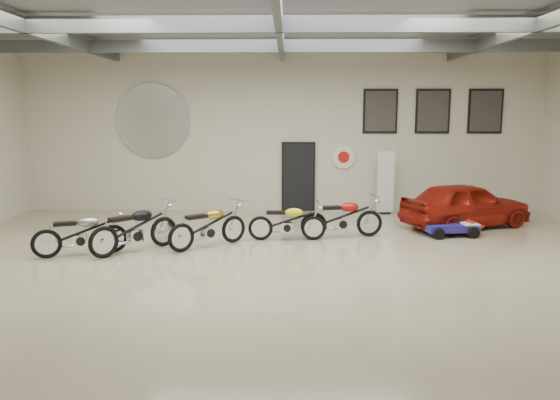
{
  "coord_description": "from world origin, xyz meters",
  "views": [
    {
      "loc": [
        0.19,
        -10.99,
        3.05
      ],
      "look_at": [
        0.0,
        1.2,
        1.1
      ],
      "focal_mm": 35.0,
      "sensor_mm": 36.0,
      "label": 1
    }
  ],
  "objects_px": {
    "motorcycle_red": "(342,217)",
    "go_kart": "(456,225)",
    "banner_stand": "(386,183)",
    "motorcycle_silver": "(80,233)",
    "motorcycle_yellow": "(287,221)",
    "motorcycle_black": "(135,227)",
    "motorcycle_gold": "(208,225)",
    "vintage_car": "(466,205)"
  },
  "relations": [
    {
      "from": "motorcycle_red",
      "to": "go_kart",
      "type": "xyz_separation_m",
      "value": [
        2.88,
        0.21,
        -0.24
      ]
    },
    {
      "from": "banner_stand",
      "to": "motorcycle_red",
      "type": "height_order",
      "value": "banner_stand"
    },
    {
      "from": "motorcycle_silver",
      "to": "motorcycle_yellow",
      "type": "xyz_separation_m",
      "value": [
        4.46,
        1.5,
        -0.03
      ]
    },
    {
      "from": "motorcycle_yellow",
      "to": "motorcycle_black",
      "type": "bearing_deg",
      "value": -162.59
    },
    {
      "from": "motorcycle_red",
      "to": "go_kart",
      "type": "distance_m",
      "value": 2.9
    },
    {
      "from": "motorcycle_gold",
      "to": "vintage_car",
      "type": "height_order",
      "value": "vintage_car"
    },
    {
      "from": "motorcycle_silver",
      "to": "go_kart",
      "type": "distance_m",
      "value": 8.92
    },
    {
      "from": "motorcycle_black",
      "to": "motorcycle_yellow",
      "type": "xyz_separation_m",
      "value": [
        3.36,
        1.18,
        -0.08
      ]
    },
    {
      "from": "motorcycle_silver",
      "to": "go_kart",
      "type": "height_order",
      "value": "motorcycle_silver"
    },
    {
      "from": "go_kart",
      "to": "banner_stand",
      "type": "bearing_deg",
      "value": 102.72
    },
    {
      "from": "motorcycle_silver",
      "to": "go_kart",
      "type": "xyz_separation_m",
      "value": [
        8.69,
        2.01,
        -0.21
      ]
    },
    {
      "from": "motorcycle_gold",
      "to": "motorcycle_red",
      "type": "distance_m",
      "value": 3.32
    },
    {
      "from": "motorcycle_black",
      "to": "motorcycle_silver",
      "type": "bearing_deg",
      "value": 149.66
    },
    {
      "from": "motorcycle_yellow",
      "to": "motorcycle_red",
      "type": "bearing_deg",
      "value": 10.47
    },
    {
      "from": "motorcycle_yellow",
      "to": "motorcycle_red",
      "type": "xyz_separation_m",
      "value": [
        1.35,
        0.3,
        0.05
      ]
    },
    {
      "from": "motorcycle_silver",
      "to": "go_kart",
      "type": "relative_size",
      "value": 1.21
    },
    {
      "from": "motorcycle_black",
      "to": "go_kart",
      "type": "height_order",
      "value": "motorcycle_black"
    },
    {
      "from": "motorcycle_yellow",
      "to": "vintage_car",
      "type": "height_order",
      "value": "vintage_car"
    },
    {
      "from": "motorcycle_black",
      "to": "vintage_car",
      "type": "distance_m",
      "value": 8.63
    },
    {
      "from": "motorcycle_black",
      "to": "motorcycle_red",
      "type": "xyz_separation_m",
      "value": [
        4.71,
        1.48,
        -0.02
      ]
    },
    {
      "from": "motorcycle_silver",
      "to": "motorcycle_yellow",
      "type": "bearing_deg",
      "value": -4.09
    },
    {
      "from": "motorcycle_gold",
      "to": "motorcycle_yellow",
      "type": "xyz_separation_m",
      "value": [
        1.8,
        0.73,
        -0.05
      ]
    },
    {
      "from": "motorcycle_gold",
      "to": "motorcycle_red",
      "type": "bearing_deg",
      "value": -22.81
    },
    {
      "from": "motorcycle_yellow",
      "to": "go_kart",
      "type": "height_order",
      "value": "motorcycle_yellow"
    },
    {
      "from": "motorcycle_yellow",
      "to": "motorcycle_red",
      "type": "height_order",
      "value": "motorcycle_red"
    },
    {
      "from": "motorcycle_silver",
      "to": "motorcycle_gold",
      "type": "bearing_deg",
      "value": -6.51
    },
    {
      "from": "vintage_car",
      "to": "motorcycle_yellow",
      "type": "bearing_deg",
      "value": 85.23
    },
    {
      "from": "motorcycle_red",
      "to": "vintage_car",
      "type": "height_order",
      "value": "vintage_car"
    },
    {
      "from": "motorcycle_black",
      "to": "motorcycle_gold",
      "type": "bearing_deg",
      "value": -30.0
    },
    {
      "from": "banner_stand",
      "to": "motorcycle_gold",
      "type": "relative_size",
      "value": 0.94
    },
    {
      "from": "go_kart",
      "to": "vintage_car",
      "type": "relative_size",
      "value": 0.44
    },
    {
      "from": "motorcycle_silver",
      "to": "vintage_car",
      "type": "height_order",
      "value": "vintage_car"
    },
    {
      "from": "banner_stand",
      "to": "motorcycle_gold",
      "type": "distance_m",
      "value": 6.46
    },
    {
      "from": "banner_stand",
      "to": "motorcycle_silver",
      "type": "height_order",
      "value": "banner_stand"
    },
    {
      "from": "motorcycle_silver",
      "to": "motorcycle_red",
      "type": "relative_size",
      "value": 0.95
    },
    {
      "from": "motorcycle_silver",
      "to": "motorcycle_gold",
      "type": "relative_size",
      "value": 0.96
    },
    {
      "from": "motorcycle_red",
      "to": "motorcycle_silver",
      "type": "bearing_deg",
      "value": -174.18
    },
    {
      "from": "motorcycle_silver",
      "to": "banner_stand",
      "type": "bearing_deg",
      "value": 11.67
    },
    {
      "from": "motorcycle_silver",
      "to": "motorcycle_red",
      "type": "xyz_separation_m",
      "value": [
        5.81,
        1.8,
        0.03
      ]
    },
    {
      "from": "motorcycle_silver",
      "to": "motorcycle_gold",
      "type": "xyz_separation_m",
      "value": [
        2.65,
        0.77,
        0.02
      ]
    },
    {
      "from": "motorcycle_gold",
      "to": "vintage_car",
      "type": "xyz_separation_m",
      "value": [
        6.6,
        2.34,
        0.09
      ]
    },
    {
      "from": "motorcycle_red",
      "to": "banner_stand",
      "type": "bearing_deg",
      "value": 52.16
    }
  ]
}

